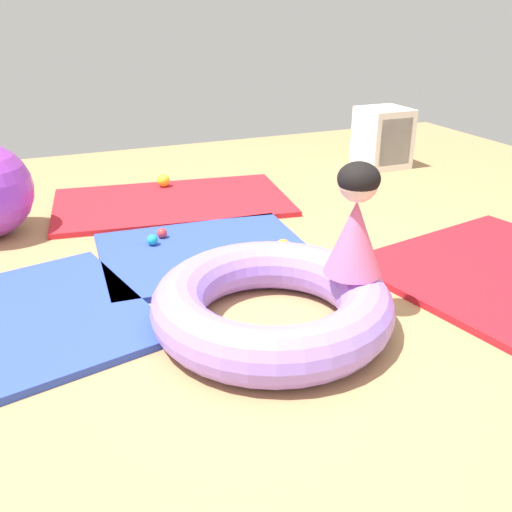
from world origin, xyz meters
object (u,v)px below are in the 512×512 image
inflatable_cushion (272,304)px  play_ball_red (162,233)px  play_ball_orange (283,247)px  play_ball_teal (152,240)px  play_ball_yellow (163,180)px  storage_cube (384,138)px  child_in_pink (356,221)px

inflatable_cushion → play_ball_red: bearing=100.0°
inflatable_cushion → play_ball_orange: inflatable_cushion is taller
play_ball_teal → play_ball_orange: bearing=-33.9°
play_ball_yellow → storage_cube: 2.18m
inflatable_cushion → child_in_pink: bearing=-10.5°
child_in_pink → play_ball_teal: bearing=127.1°
play_ball_red → play_ball_teal: play_ball_teal is taller
inflatable_cushion → play_ball_yellow: inflatable_cushion is taller
play_ball_yellow → child_in_pink: bearing=-82.6°
play_ball_red → play_ball_orange: (0.62, -0.58, 0.02)m
play_ball_teal → storage_cube: 2.83m
play_ball_teal → storage_cube: bearing=24.6°
inflatable_cushion → child_in_pink: 0.57m
inflatable_cushion → play_ball_red: inflatable_cushion is taller
play_ball_orange → storage_cube: size_ratio=0.19×
inflatable_cushion → storage_cube: size_ratio=2.12×
play_ball_yellow → storage_cube: (2.18, -0.05, 0.19)m
play_ball_yellow → play_ball_red: play_ball_yellow is taller
play_ball_red → play_ball_teal: bearing=-131.9°
play_ball_orange → storage_cube: (1.86, 1.65, 0.19)m
storage_cube → play_ball_orange: bearing=-138.3°
play_ball_yellow → play_ball_red: (-0.30, -1.13, -0.02)m
child_in_pink → play_ball_red: child_in_pink is taller
child_in_pink → play_ball_orange: bearing=97.7°
play_ball_red → storage_cube: size_ratio=0.12×
play_ball_teal → inflatable_cushion: bearing=-75.1°
child_in_pink → storage_cube: child_in_pink is taller
child_in_pink → play_ball_yellow: (-0.32, 2.48, -0.44)m
play_ball_teal → storage_cube: size_ratio=0.13×
inflatable_cushion → play_ball_orange: size_ratio=11.29×
play_ball_teal → storage_cube: (2.57, 1.18, 0.20)m
play_ball_red → storage_cube: 2.71m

